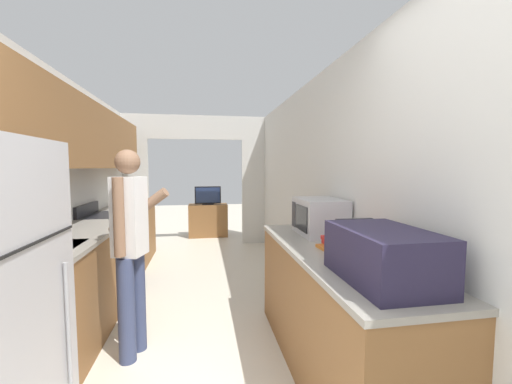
# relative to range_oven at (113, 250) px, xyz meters

# --- Properties ---
(wall_left) EXTENTS (0.38, 7.67, 2.50)m
(wall_left) POSITION_rel_range_oven_xyz_m (-0.25, -0.87, 1.06)
(wall_left) COLOR silver
(wall_left) RESTS_ON ground_plane
(wall_right) EXTENTS (0.06, 7.67, 2.50)m
(wall_right) POSITION_rel_range_oven_xyz_m (2.39, -1.31, 0.78)
(wall_right) COLOR silver
(wall_right) RESTS_ON ground_plane
(wall_far_with_doorway) EXTENTS (3.07, 0.06, 2.50)m
(wall_far_with_doorway) POSITION_rel_range_oven_xyz_m (1.03, 1.95, 0.99)
(wall_far_with_doorway) COLOR silver
(wall_far_with_doorway) RESTS_ON ground_plane
(counter_left) EXTENTS (0.62, 3.94, 0.92)m
(counter_left) POSITION_rel_range_oven_xyz_m (-0.01, -0.39, -0.00)
(counter_left) COLOR brown
(counter_left) RESTS_ON ground_plane
(counter_right) EXTENTS (0.62, 2.04, 0.92)m
(counter_right) POSITION_rel_range_oven_xyz_m (2.06, -2.08, -0.01)
(counter_right) COLOR brown
(counter_right) RESTS_ON ground_plane
(range_oven) EXTENTS (0.66, 0.75, 1.06)m
(range_oven) POSITION_rel_range_oven_xyz_m (0.00, 0.00, 0.00)
(range_oven) COLOR black
(range_oven) RESTS_ON ground_plane
(person) EXTENTS (0.53, 0.44, 1.65)m
(person) POSITION_rel_range_oven_xyz_m (0.57, -1.62, 0.42)
(person) COLOR #384266
(person) RESTS_ON ground_plane
(suitcase) EXTENTS (0.40, 0.64, 0.28)m
(suitcase) POSITION_rel_range_oven_xyz_m (2.06, -2.72, 0.59)
(suitcase) COLOR #231E38
(suitcase) RESTS_ON counter_right
(microwave) EXTENTS (0.37, 0.51, 0.32)m
(microwave) POSITION_rel_range_oven_xyz_m (2.16, -1.57, 0.61)
(microwave) COLOR #B7B7BC
(microwave) RESTS_ON counter_right
(book_stack) EXTENTS (0.26, 0.29, 0.08)m
(book_stack) POSITION_rel_range_oven_xyz_m (2.11, -2.11, 0.49)
(book_stack) COLOR #C67028
(book_stack) RESTS_ON counter_right
(tv_cabinet) EXTENTS (0.84, 0.42, 0.71)m
(tv_cabinet) POSITION_rel_range_oven_xyz_m (1.25, 2.72, -0.11)
(tv_cabinet) COLOR brown
(tv_cabinet) RESTS_ON ground_plane
(television) EXTENTS (0.56, 0.16, 0.39)m
(television) POSITION_rel_range_oven_xyz_m (1.25, 2.68, 0.43)
(television) COLOR black
(television) RESTS_ON tv_cabinet
(knife) EXTENTS (0.17, 0.30, 0.02)m
(knife) POSITION_rel_range_oven_xyz_m (0.06, 0.61, 0.46)
(knife) COLOR #B7B7BC
(knife) RESTS_ON counter_left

